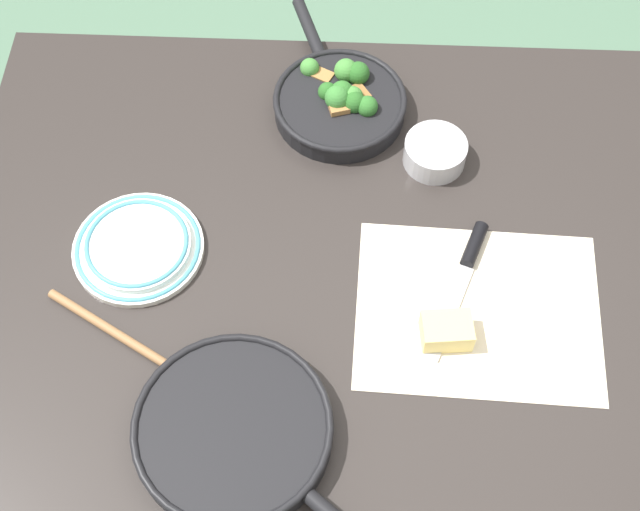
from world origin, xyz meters
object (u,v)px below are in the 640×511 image
cheese_block (446,331)px  grater_knife (464,270)px  wooden_spoon (165,363)px  dinner_plate_stack (138,246)px  skillet_eggs (234,431)px  skillet_broccoli (340,100)px  prep_bowl_steel (435,153)px

cheese_block → grater_knife: bearing=-106.3°
wooden_spoon → grater_knife: 0.52m
wooden_spoon → dinner_plate_stack: size_ratio=1.54×
skillet_eggs → wooden_spoon: bearing=176.2°
skillet_broccoli → wooden_spoon: size_ratio=1.13×
wooden_spoon → cheese_block: bearing=38.7°
wooden_spoon → skillet_broccoli: bearing=94.1°
cheese_block → prep_bowl_steel: (0.01, -0.35, 0.00)m
skillet_eggs → grater_knife: bearing=78.7°
dinner_plate_stack → skillet_broccoli: bearing=-135.7°
skillet_broccoli → grater_knife: size_ratio=1.50×
skillet_eggs → dinner_plate_stack: (0.19, -0.32, -0.01)m
prep_bowl_steel → dinner_plate_stack: bearing=22.7°
dinner_plate_stack → cheese_block: bearing=164.5°
skillet_eggs → wooden_spoon: size_ratio=1.09×
skillet_broccoli → wooden_spoon: 0.60m
wooden_spoon → prep_bowl_steel: 0.61m
cheese_block → prep_bowl_steel: size_ratio=0.76×
wooden_spoon → dinner_plate_stack: bearing=139.2°
skillet_eggs → cheese_block: 0.37m
grater_knife → prep_bowl_steel: size_ratio=2.31×
grater_knife → cheese_block: bearing=4.4°
skillet_broccoli → prep_bowl_steel: 0.21m
skillet_broccoli → prep_bowl_steel: (-0.17, 0.11, -0.00)m
cheese_block → prep_bowl_steel: 0.35m
wooden_spoon → prep_bowl_steel: bearing=74.2°
cheese_block → prep_bowl_steel: bearing=-88.5°
dinner_plate_stack → wooden_spoon: bearing=109.1°
skillet_eggs → dinner_plate_stack: 0.38m
skillet_broccoli → skillet_eggs: 0.66m
prep_bowl_steel → skillet_eggs: bearing=59.6°
skillet_eggs → prep_bowl_steel: (-0.31, -0.53, 0.00)m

